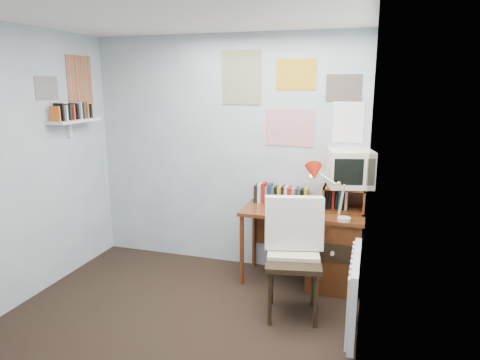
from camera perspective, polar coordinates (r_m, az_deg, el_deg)
The scene contains 14 objects.
ground at distance 3.61m, azimuth -11.52°, elevation -21.11°, with size 3.50×3.50×0.00m, color black.
back_wall at distance 4.66m, azimuth -1.93°, elevation 3.59°, with size 3.00×0.02×2.50m, color silver.
right_wall at distance 2.70m, azimuth 16.40°, elevation -3.78°, with size 0.02×3.50×2.50m, color silver.
ceiling at distance 3.04m, azimuth -13.77°, elevation 21.97°, with size 3.00×3.50×0.02m, color white.
desk at distance 4.39m, azimuth 11.74°, elevation -8.72°, with size 1.20×0.55×0.76m.
desk_chair at distance 3.76m, azimuth 7.11°, elevation -10.78°, with size 0.51×0.49×1.00m, color black.
desk_lamp at distance 3.99m, azimuth 13.87°, elevation -2.27°, with size 0.31×0.27×0.45m, color #B41E0C.
tv_riser at distance 4.34m, azimuth 13.73°, elevation -2.41°, with size 0.40×0.30×0.25m, color brown.
crt_tv at distance 4.29m, azimuth 14.47°, elevation 1.75°, with size 0.41×0.38×0.39m, color beige.
book_row at distance 4.49m, azimuth 5.73°, elevation -1.80°, with size 0.60×0.14×0.22m, color brown.
radiator at distance 3.52m, azimuth 15.03°, elevation -14.26°, with size 0.09×0.80×0.60m, color white.
wall_shelf at distance 4.72m, azimuth -21.13°, elevation 7.38°, with size 0.20×0.62×0.24m, color white.
posters_back at distance 4.42m, azimuth 6.75°, elevation 10.82°, with size 1.20×0.01×0.90m, color white.
posters_left at distance 4.76m, azimuth -22.42°, elevation 11.91°, with size 0.01×0.70×0.60m, color white.
Camera 1 is at (1.50, -2.60, 2.00)m, focal length 32.00 mm.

